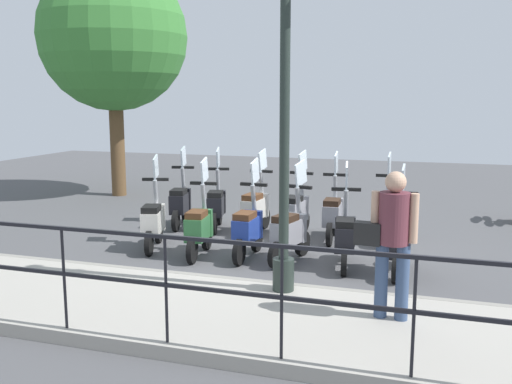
{
  "coord_description": "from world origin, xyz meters",
  "views": [
    {
      "loc": [
        -8.9,
        -2.4,
        2.5
      ],
      "look_at": [
        0.2,
        0.5,
        0.9
      ],
      "focal_mm": 40.0,
      "sensor_mm": 36.0,
      "label": 1
    }
  ],
  "objects": [
    {
      "name": "fence_railing",
      "position": [
        -4.2,
        0.0,
        0.89
      ],
      "size": [
        0.04,
        16.03,
        1.07
      ],
      "color": "black",
      "rests_on": "promenade_walkway"
    },
    {
      "name": "scooter_near_0",
      "position": [
        -0.84,
        -1.95,
        0.48
      ],
      "size": [
        1.23,
        0.44,
        1.54
      ],
      "rotation": [
        0.0,
        0.0,
        -0.01
      ],
      "color": "black",
      "rests_on": "ground_plane"
    },
    {
      "name": "scooter_far_1",
      "position": [
        0.82,
        -0.72,
        0.48
      ],
      "size": [
        1.23,
        0.44,
        1.54
      ],
      "rotation": [
        0.0,
        0.0,
        0.05
      ],
      "color": "black",
      "rests_on": "ground_plane"
    },
    {
      "name": "lamp_post_near",
      "position": [
        -2.4,
        -0.68,
        1.96
      ],
      "size": [
        0.26,
        0.9,
        4.11
      ],
      "color": "#232D28",
      "rests_on": "promenade_walkway"
    },
    {
      "name": "scooter_near_5",
      "position": [
        -0.66,
        2.0,
        0.48
      ],
      "size": [
        1.2,
        0.54,
        1.54
      ],
      "rotation": [
        0.0,
        0.0,
        0.29
      ],
      "color": "black",
      "rests_on": "ground_plane"
    },
    {
      "name": "promenade_walkway",
      "position": [
        -3.15,
        0.0,
        0.07
      ],
      "size": [
        2.2,
        20.0,
        0.15
      ],
      "color": "#A39E93",
      "rests_on": "ground_plane"
    },
    {
      "name": "scooter_far_0",
      "position": [
        0.97,
        -1.61,
        0.48
      ],
      "size": [
        1.23,
        0.44,
        1.54
      ],
      "rotation": [
        0.0,
        0.0,
        -0.01
      ],
      "color": "black",
      "rests_on": "ground_plane"
    },
    {
      "name": "scooter_far_2",
      "position": [
        0.86,
        -0.03,
        0.48
      ],
      "size": [
        1.23,
        0.46,
        1.54
      ],
      "rotation": [
        0.0,
        0.0,
        -0.15
      ],
      "color": "black",
      "rests_on": "ground_plane"
    },
    {
      "name": "scooter_far_3",
      "position": [
        0.9,
        0.73,
        0.48
      ],
      "size": [
        1.23,
        0.44,
        1.54
      ],
      "rotation": [
        0.0,
        0.0,
        -0.1
      ],
      "color": "black",
      "rests_on": "ground_plane"
    },
    {
      "name": "scooter_near_1",
      "position": [
        -0.74,
        -1.17,
        0.48
      ],
      "size": [
        1.23,
        0.45,
        1.54
      ],
      "rotation": [
        0.0,
        0.0,
        0.14
      ],
      "color": "black",
      "rests_on": "ground_plane"
    },
    {
      "name": "scooter_near_2",
      "position": [
        -0.71,
        -0.33,
        0.48
      ],
      "size": [
        1.21,
        0.52,
        1.54
      ],
      "rotation": [
        0.0,
        0.0,
        -0.25
      ],
      "color": "black",
      "rests_on": "ground_plane"
    },
    {
      "name": "scooter_near_4",
      "position": [
        -0.84,
        1.11,
        0.48
      ],
      "size": [
        1.23,
        0.44,
        1.54
      ],
      "rotation": [
        0.0,
        0.0,
        0.12
      ],
      "color": "black",
      "rests_on": "ground_plane"
    },
    {
      "name": "scooter_near_3",
      "position": [
        -0.71,
        0.34,
        0.48
      ],
      "size": [
        1.23,
        0.44,
        1.54
      ],
      "rotation": [
        0.0,
        0.0,
        -0.02
      ],
      "color": "black",
      "rests_on": "ground_plane"
    },
    {
      "name": "pedestrian_with_bag",
      "position": [
        -2.92,
        -1.99,
        1.08
      ],
      "size": [
        0.34,
        0.65,
        1.59
      ],
      "rotation": [
        0.0,
        0.0,
        -0.08
      ],
      "color": "#384C70",
      "rests_on": "promenade_walkway"
    },
    {
      "name": "scooter_far_5",
      "position": [
        0.99,
        2.29,
        0.48
      ],
      "size": [
        1.22,
        0.49,
        1.54
      ],
      "rotation": [
        0.0,
        0.0,
        0.21
      ],
      "color": "black",
      "rests_on": "ground_plane"
    },
    {
      "name": "scooter_far_4",
      "position": [
        0.97,
        1.53,
        0.48
      ],
      "size": [
        1.21,
        0.52,
        1.54
      ],
      "rotation": [
        0.0,
        0.0,
        0.26
      ],
      "color": "black",
      "rests_on": "ground_plane"
    },
    {
      "name": "ground_plane",
      "position": [
        0.0,
        0.0,
        0.0
      ],
      "size": [
        28.0,
        28.0,
        0.0
      ],
      "primitive_type": "plane",
      "color": "#4C4C4F"
    },
    {
      "name": "tree_large",
      "position": [
        3.79,
        5.34,
        3.95
      ],
      "size": [
        3.66,
        3.66,
        5.8
      ],
      "color": "brown",
      "rests_on": "ground_plane"
    }
  ]
}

